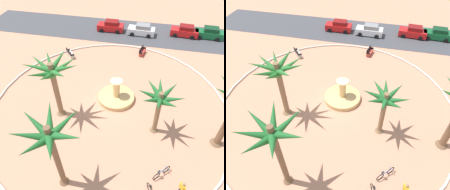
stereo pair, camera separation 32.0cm
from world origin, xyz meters
The scene contains 15 objects.
ground_plane centered at (0.00, 0.00, 0.00)m, with size 80.00×80.00×0.00m, color tan.
plaza_curb centered at (0.00, 0.00, 0.10)m, with size 23.48×23.48×0.20m, color silver.
street_asphalt centered at (0.00, 16.14, 0.01)m, with size 48.00×8.00×0.03m, color #424247.
fountain centered at (0.47, 0.84, 0.34)m, with size 3.74×3.74×2.43m.
palm_tree_near_fountain centered at (4.55, -2.47, 3.77)m, with size 3.83×3.86×4.82m.
palm_tree_by_curb centered at (-1.61, -8.67, 5.25)m, with size 4.27×4.21×6.66m.
palm_tree_far_side centered at (-4.37, -2.23, 4.69)m, with size 4.68×4.56×6.07m.
bench_east centered at (-7.01, 7.53, 0.35)m, with size 1.45×1.51×1.00m.
bench_west centered at (2.20, 9.99, 0.35)m, with size 0.84×1.67×1.00m.
bicycle_by_lamppost centered at (5.38, -6.66, 0.38)m, with size 1.28×1.24×0.94m.
person_cyclist_helmet centered at (6.70, -7.81, 0.93)m, with size 0.36×0.45×1.66m.
parked_car_leftmost centered at (-3.36, 15.85, 0.78)m, with size 4.00×1.92×1.67m.
parked_car_second centered at (1.48, 15.53, 0.78)m, with size 4.07×2.05×1.67m.
parked_car_third centered at (7.84, 16.47, 0.78)m, with size 4.12×2.16×1.67m.
parked_car_rightmost centered at (11.36, 16.60, 0.78)m, with size 4.08×2.08×1.67m.
Camera 1 is at (3.34, -14.88, 15.40)m, focal length 34.00 mm.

